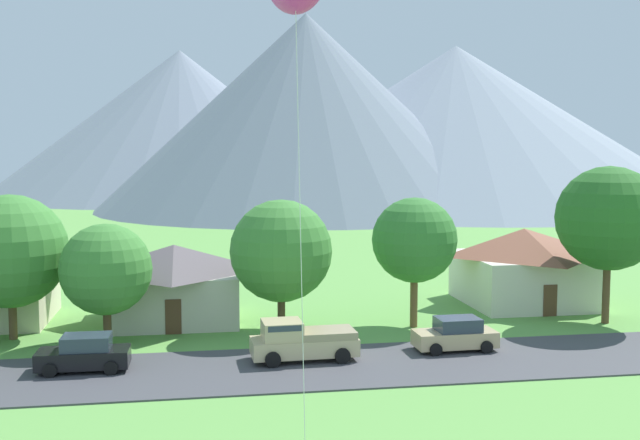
{
  "coord_description": "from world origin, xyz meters",
  "views": [
    {
      "loc": [
        -5.42,
        -5.58,
        10.47
      ],
      "look_at": [
        -0.82,
        22.04,
        7.81
      ],
      "focal_mm": 42.61,
      "sensor_mm": 36.0,
      "label": 1
    }
  ],
  "objects_px": {
    "tree_center": "(10,251)",
    "parked_car_tan_west_end": "(456,335)",
    "tree_right_of_center": "(415,240)",
    "tree_left_of_center": "(106,269)",
    "parked_car_black_mid_west": "(84,354)",
    "pickup_truck_sand_west_side": "(301,340)",
    "house_left_center": "(523,265)",
    "house_leftmost": "(174,281)",
    "tree_near_left": "(609,218)",
    "tree_far_right": "(281,251)"
  },
  "relations": [
    {
      "from": "house_leftmost",
      "to": "house_left_center",
      "type": "distance_m",
      "value": 23.1
    },
    {
      "from": "tree_left_of_center",
      "to": "tree_right_of_center",
      "type": "xyz_separation_m",
      "value": [
        17.29,
        1.17,
        1.06
      ]
    },
    {
      "from": "house_left_center",
      "to": "tree_center",
      "type": "distance_m",
      "value": 32.11
    },
    {
      "from": "parked_car_black_mid_west",
      "to": "pickup_truck_sand_west_side",
      "type": "relative_size",
      "value": 0.8
    },
    {
      "from": "tree_center",
      "to": "parked_car_tan_west_end",
      "type": "bearing_deg",
      "value": -15.47
    },
    {
      "from": "house_left_center",
      "to": "pickup_truck_sand_west_side",
      "type": "distance_m",
      "value": 20.28
    },
    {
      "from": "tree_center",
      "to": "tree_right_of_center",
      "type": "height_order",
      "value": "tree_center"
    },
    {
      "from": "tree_near_left",
      "to": "parked_car_tan_west_end",
      "type": "height_order",
      "value": "tree_near_left"
    },
    {
      "from": "parked_car_tan_west_end",
      "to": "pickup_truck_sand_west_side",
      "type": "bearing_deg",
      "value": -176.22
    },
    {
      "from": "parked_car_black_mid_west",
      "to": "parked_car_tan_west_end",
      "type": "bearing_deg",
      "value": 1.96
    },
    {
      "from": "tree_center",
      "to": "pickup_truck_sand_west_side",
      "type": "xyz_separation_m",
      "value": [
        15.01,
        -6.94,
        -3.82
      ]
    },
    {
      "from": "house_left_center",
      "to": "tree_far_right",
      "type": "xyz_separation_m",
      "value": [
        -17.0,
        -5.33,
        2.05
      ]
    },
    {
      "from": "tree_center",
      "to": "parked_car_black_mid_west",
      "type": "bearing_deg",
      "value": -56.05
    },
    {
      "from": "tree_right_of_center",
      "to": "house_left_center",
      "type": "bearing_deg",
      "value": 29.91
    },
    {
      "from": "tree_center",
      "to": "tree_far_right",
      "type": "relative_size",
      "value": 1.05
    },
    {
      "from": "parked_car_black_mid_west",
      "to": "pickup_truck_sand_west_side",
      "type": "xyz_separation_m",
      "value": [
        10.28,
        0.09,
        0.19
      ]
    },
    {
      "from": "tree_right_of_center",
      "to": "tree_far_right",
      "type": "xyz_separation_m",
      "value": [
        -7.81,
        -0.05,
        -0.44
      ]
    },
    {
      "from": "house_left_center",
      "to": "tree_right_of_center",
      "type": "distance_m",
      "value": 10.89
    },
    {
      "from": "parked_car_tan_west_end",
      "to": "pickup_truck_sand_west_side",
      "type": "height_order",
      "value": "pickup_truck_sand_west_side"
    },
    {
      "from": "house_left_center",
      "to": "tree_right_of_center",
      "type": "relative_size",
      "value": 1.13
    },
    {
      "from": "parked_car_tan_west_end",
      "to": "house_leftmost",
      "type": "bearing_deg",
      "value": 146.56
    },
    {
      "from": "parked_car_tan_west_end",
      "to": "parked_car_black_mid_west",
      "type": "distance_m",
      "value": 18.41
    },
    {
      "from": "tree_far_right",
      "to": "pickup_truck_sand_west_side",
      "type": "xyz_separation_m",
      "value": [
        0.29,
        -6.04,
        -3.63
      ]
    },
    {
      "from": "tree_right_of_center",
      "to": "parked_car_tan_west_end",
      "type": "relative_size",
      "value": 1.8
    },
    {
      "from": "tree_left_of_center",
      "to": "tree_center",
      "type": "height_order",
      "value": "tree_center"
    },
    {
      "from": "house_leftmost",
      "to": "tree_near_left",
      "type": "xyz_separation_m",
      "value": [
        25.51,
        -4.95,
        3.9
      ]
    },
    {
      "from": "house_left_center",
      "to": "tree_near_left",
      "type": "bearing_deg",
      "value": -68.6
    },
    {
      "from": "tree_near_left",
      "to": "tree_left_of_center",
      "type": "bearing_deg",
      "value": -179.55
    },
    {
      "from": "house_left_center",
      "to": "parked_car_black_mid_west",
      "type": "height_order",
      "value": "house_left_center"
    },
    {
      "from": "tree_center",
      "to": "tree_far_right",
      "type": "xyz_separation_m",
      "value": [
        14.72,
        -0.9,
        -0.19
      ]
    },
    {
      "from": "tree_left_of_center",
      "to": "tree_right_of_center",
      "type": "bearing_deg",
      "value": 3.88
    },
    {
      "from": "house_leftmost",
      "to": "house_left_center",
      "type": "relative_size",
      "value": 0.94
    },
    {
      "from": "house_left_center",
      "to": "tree_far_right",
      "type": "distance_m",
      "value": 17.94
    },
    {
      "from": "tree_near_left",
      "to": "pickup_truck_sand_west_side",
      "type": "xyz_separation_m",
      "value": [
        -19.16,
        -5.14,
        -5.25
      ]
    },
    {
      "from": "tree_left_of_center",
      "to": "parked_car_black_mid_west",
      "type": "bearing_deg",
      "value": -95.85
    },
    {
      "from": "tree_near_left",
      "to": "tree_left_of_center",
      "type": "distance_m",
      "value": 29.01
    },
    {
      "from": "tree_right_of_center",
      "to": "tree_left_of_center",
      "type": "bearing_deg",
      "value": -176.12
    },
    {
      "from": "tree_center",
      "to": "parked_car_black_mid_west",
      "type": "height_order",
      "value": "tree_center"
    },
    {
      "from": "tree_far_right",
      "to": "parked_car_black_mid_west",
      "type": "height_order",
      "value": "tree_far_right"
    },
    {
      "from": "parked_car_tan_west_end",
      "to": "tree_right_of_center",
      "type": "bearing_deg",
      "value": 96.12
    },
    {
      "from": "house_leftmost",
      "to": "tree_center",
      "type": "distance_m",
      "value": 9.54
    },
    {
      "from": "house_leftmost",
      "to": "parked_car_tan_west_end",
      "type": "height_order",
      "value": "house_leftmost"
    },
    {
      "from": "tree_left_of_center",
      "to": "pickup_truck_sand_west_side",
      "type": "xyz_separation_m",
      "value": [
        9.76,
        -4.92,
        -3.0
      ]
    },
    {
      "from": "tree_near_left",
      "to": "parked_car_black_mid_west",
      "type": "relative_size",
      "value": 2.23
    },
    {
      "from": "tree_center",
      "to": "parked_car_tan_west_end",
      "type": "distance_m",
      "value": 24.33
    },
    {
      "from": "pickup_truck_sand_west_side",
      "to": "tree_right_of_center",
      "type": "bearing_deg",
      "value": 38.98
    },
    {
      "from": "house_leftmost",
      "to": "tree_center",
      "type": "height_order",
      "value": "tree_center"
    },
    {
      "from": "tree_near_left",
      "to": "parked_car_tan_west_end",
      "type": "distance_m",
      "value": 13.14
    },
    {
      "from": "tree_center",
      "to": "parked_car_black_mid_west",
      "type": "distance_m",
      "value": 9.38
    },
    {
      "from": "house_left_center",
      "to": "tree_near_left",
      "type": "relative_size",
      "value": 0.91
    }
  ]
}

